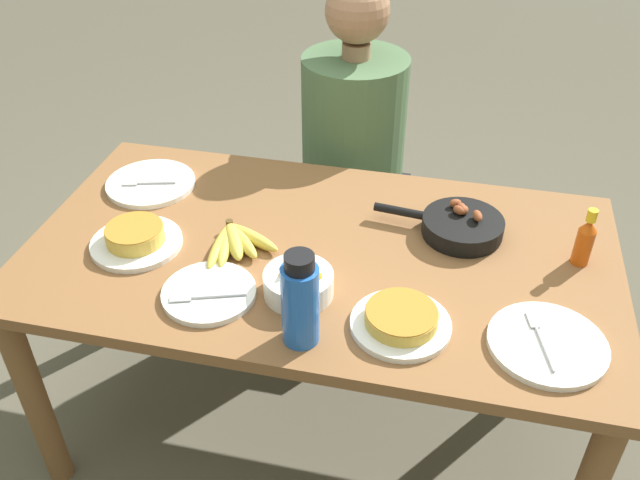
# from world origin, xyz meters

# --- Properties ---
(ground_plane) EXTENTS (14.00, 14.00, 0.00)m
(ground_plane) POSITION_xyz_m (0.00, 0.00, 0.00)
(ground_plane) COLOR #565142
(dining_table) EXTENTS (1.56, 0.86, 0.71)m
(dining_table) POSITION_xyz_m (0.00, 0.00, 0.61)
(dining_table) COLOR brown
(dining_table) RESTS_ON ground_plane
(banana_bunch) EXTENTS (0.19, 0.21, 0.04)m
(banana_bunch) POSITION_xyz_m (-0.22, -0.04, 0.72)
(banana_bunch) COLOR gold
(banana_bunch) RESTS_ON dining_table
(skillet) EXTENTS (0.36, 0.22, 0.08)m
(skillet) POSITION_xyz_m (0.36, 0.15, 0.73)
(skillet) COLOR black
(skillet) RESTS_ON dining_table
(frittata_plate_center) EXTENTS (0.24, 0.24, 0.06)m
(frittata_plate_center) POSITION_xyz_m (-0.48, -0.09, 0.73)
(frittata_plate_center) COLOR white
(frittata_plate_center) RESTS_ON dining_table
(frittata_plate_side) EXTENTS (0.23, 0.23, 0.05)m
(frittata_plate_side) POSITION_xyz_m (0.25, -0.25, 0.73)
(frittata_plate_side) COLOR white
(frittata_plate_side) RESTS_ON dining_table
(empty_plate_near_front) EXTENTS (0.27, 0.27, 0.02)m
(empty_plate_near_front) POSITION_xyz_m (0.57, -0.24, 0.71)
(empty_plate_near_front) COLOR white
(empty_plate_near_front) RESTS_ON dining_table
(empty_plate_far_left) EXTENTS (0.27, 0.27, 0.02)m
(empty_plate_far_left) POSITION_xyz_m (-0.57, 0.19, 0.71)
(empty_plate_far_left) COLOR white
(empty_plate_far_left) RESTS_ON dining_table
(empty_plate_far_right) EXTENTS (0.23, 0.23, 0.02)m
(empty_plate_far_right) POSITION_xyz_m (-0.22, -0.24, 0.71)
(empty_plate_far_right) COLOR white
(empty_plate_far_right) RESTS_ON dining_table
(fruit_bowl_mango) EXTENTS (0.17, 0.17, 0.11)m
(fruit_bowl_mango) POSITION_xyz_m (-0.01, -0.19, 0.74)
(fruit_bowl_mango) COLOR white
(fruit_bowl_mango) RESTS_ON dining_table
(water_bottle) EXTENTS (0.08, 0.08, 0.24)m
(water_bottle) POSITION_xyz_m (0.03, -0.33, 0.82)
(water_bottle) COLOR blue
(water_bottle) RESTS_ON dining_table
(hot_sauce_bottle) EXTENTS (0.05, 0.05, 0.16)m
(hot_sauce_bottle) POSITION_xyz_m (0.67, 0.09, 0.78)
(hot_sauce_bottle) COLOR #C64C0F
(hot_sauce_bottle) RESTS_ON dining_table
(person_figure) EXTENTS (0.39, 0.39, 1.22)m
(person_figure) POSITION_xyz_m (-0.04, 0.68, 0.50)
(person_figure) COLOR black
(person_figure) RESTS_ON ground_plane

